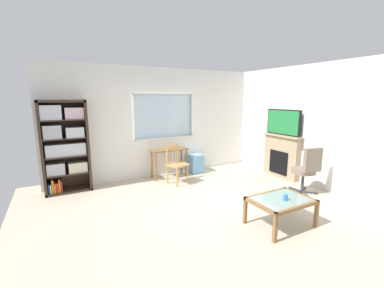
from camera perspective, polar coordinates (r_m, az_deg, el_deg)
name	(u,v)px	position (r m, az deg, el deg)	size (l,w,h in m)	color
ground	(209,209)	(4.72, 3.82, -14.44)	(6.36, 5.82, 0.02)	beige
wall_back_with_window	(158,123)	(6.47, -7.69, 4.66)	(5.36, 0.15, 2.69)	white
wall_right	(314,126)	(6.24, 25.79, 3.64)	(0.12, 5.02, 2.69)	white
bookshelf	(64,144)	(5.85, -26.81, -0.02)	(0.90, 0.38, 1.93)	#38281E
desk_under_window	(169,154)	(6.32, -5.18, -2.28)	(0.92, 0.38, 0.72)	brown
wooden_chair	(176,164)	(5.88, -3.54, -4.46)	(0.52, 0.51, 0.90)	tan
plastic_drawer_unit	(195,163)	(6.78, 0.68, -4.35)	(0.35, 0.40, 0.48)	#72ADDB
fireplace	(281,156)	(6.69, 19.48, -2.53)	(0.26, 1.10, 1.07)	tan
tv	(283,122)	(6.55, 19.82, 4.63)	(0.06, 0.98, 0.61)	black
office_chair	(307,168)	(5.67, 24.44, -5.02)	(0.58, 0.59, 1.00)	#7A6B5B
coffee_table	(281,203)	(4.25, 19.36, -12.33)	(0.92, 0.67, 0.44)	#8C9E99
sippy_cup	(285,197)	(4.18, 20.27, -11.17)	(0.07, 0.07, 0.09)	#337FD6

